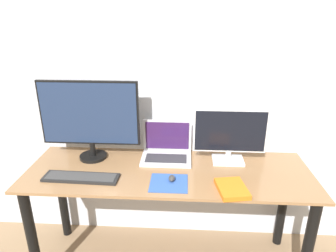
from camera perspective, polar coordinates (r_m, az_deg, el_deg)
The scene contains 9 objects.
wall_back at distance 2.08m, azimuth 0.68°, elevation 8.86°, with size 7.00×0.05×2.50m.
desk at distance 2.00m, azimuth 0.07°, elevation -12.18°, with size 1.80×0.60×0.75m.
monitor_left at distance 2.02m, azimuth -14.73°, elevation 1.67°, with size 0.65×0.18×0.54m.
monitor_right at distance 1.98m, azimuth 11.68°, elevation -1.66°, with size 0.48×0.14×0.37m.
laptop at distance 2.06m, azimuth -0.26°, elevation -4.35°, with size 0.34×0.24×0.24m.
keyboard at distance 1.90m, azimuth -16.23°, elevation -9.39°, with size 0.46×0.13×0.02m.
mousepad at distance 1.78m, azimuth 0.16°, elevation -10.80°, with size 0.22×0.20×0.00m.
mouse at distance 1.80m, azimuth 0.72°, elevation -9.92°, with size 0.04×0.06×0.03m.
book at distance 1.75m, azimuth 12.07°, elevation -11.59°, with size 0.19×0.23×0.03m.
Camera 1 is at (0.10, -1.36, 1.70)m, focal length 32.00 mm.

